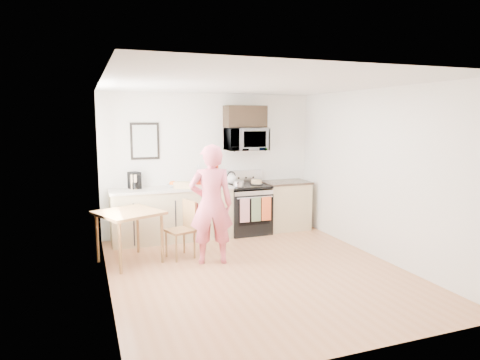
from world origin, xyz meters
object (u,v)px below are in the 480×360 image
object	(u,v)px
microwave	(246,139)
dining_table	(129,217)
chair	(187,221)
cake	(257,182)
range	(248,210)
person	(211,204)

from	to	relation	value
microwave	dining_table	world-z (taller)	microwave
chair	dining_table	bearing A→B (deg)	161.86
microwave	cake	size ratio (longest dim) A/B	3.07
dining_table	microwave	bearing A→B (deg)	25.24
range	microwave	distance (m)	1.33
range	person	world-z (taller)	person
chair	cake	bearing A→B (deg)	13.86
dining_table	chair	world-z (taller)	chair
person	cake	distance (m)	1.88
range	dining_table	world-z (taller)	range
person	chair	bearing A→B (deg)	-44.43
range	cake	xyz separation A→B (m)	(0.16, -0.03, 0.53)
microwave	dining_table	distance (m)	2.73
person	cake	size ratio (longest dim) A/B	7.19
range	person	size ratio (longest dim) A/B	0.65
range	cake	size ratio (longest dim) A/B	4.70
range	microwave	xyz separation A→B (m)	(-0.00, 0.10, 1.32)
microwave	chair	distance (m)	2.13
cake	range	bearing A→B (deg)	168.16
microwave	range	bearing A→B (deg)	-89.94
dining_table	cake	bearing A→B (deg)	20.99
person	cake	bearing A→B (deg)	-120.41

